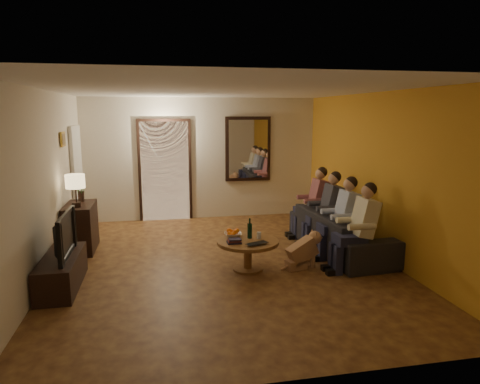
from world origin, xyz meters
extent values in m
cube|color=#3E1D10|center=(0.00, 0.00, 0.00)|extent=(5.00, 6.00, 0.01)
cube|color=white|center=(0.00, 0.00, 2.60)|extent=(5.00, 6.00, 0.01)
cube|color=beige|center=(0.00, 3.00, 1.30)|extent=(5.00, 0.02, 2.60)
cube|color=beige|center=(0.00, -3.00, 1.30)|extent=(5.00, 0.02, 2.60)
cube|color=beige|center=(-2.50, 0.00, 1.30)|extent=(0.02, 6.00, 2.60)
cube|color=beige|center=(2.50, 0.00, 1.30)|extent=(0.02, 6.00, 2.60)
cube|color=orange|center=(2.49, 0.00, 1.30)|extent=(0.01, 6.00, 2.60)
cube|color=#FFE0A5|center=(-0.80, 2.98, 1.05)|extent=(1.00, 0.06, 2.10)
cube|color=black|center=(-0.80, 2.97, 1.05)|extent=(1.12, 0.04, 2.22)
cube|color=silver|center=(-0.55, 2.98, 0.90)|extent=(0.45, 0.03, 1.70)
cube|color=black|center=(1.00, 2.96, 1.50)|extent=(1.00, 0.05, 1.40)
cube|color=white|center=(1.00, 2.93, 1.50)|extent=(0.86, 0.02, 1.26)
cube|color=white|center=(-2.46, 2.30, 1.02)|extent=(0.06, 0.85, 2.04)
cube|color=#B28C33|center=(-2.47, 1.30, 1.85)|extent=(0.03, 0.28, 0.24)
cube|color=brown|center=(-2.46, 1.30, 1.85)|extent=(0.01, 0.22, 0.18)
cube|color=black|center=(-2.25, 1.10, 0.39)|extent=(0.45, 0.89, 0.79)
cube|color=black|center=(-2.25, -0.49, 0.21)|extent=(0.45, 1.28, 0.43)
imported|color=black|center=(-2.25, -0.49, 0.71)|extent=(1.00, 0.13, 0.58)
imported|color=black|center=(1.97, 0.22, 0.33)|extent=(2.32, 1.04, 0.66)
cylinder|color=brown|center=(0.29, -0.33, 0.23)|extent=(1.00, 1.00, 0.45)
imported|color=white|center=(0.11, -0.11, 0.48)|extent=(0.26, 0.26, 0.06)
cylinder|color=silver|center=(0.47, -0.28, 0.50)|extent=(0.06, 0.06, 0.10)
imported|color=black|center=(0.39, -0.61, 0.46)|extent=(0.39, 0.32, 0.03)
camera|label=1|loc=(-0.97, -6.18, 2.27)|focal=32.00mm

